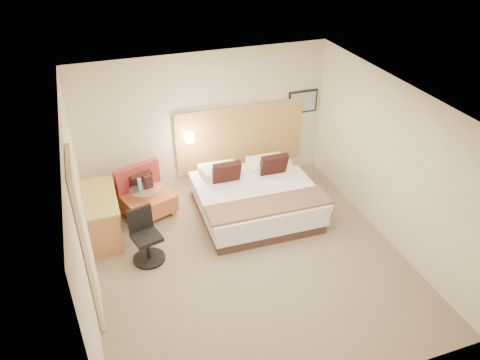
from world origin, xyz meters
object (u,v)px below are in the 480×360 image
object	(u,v)px
desk	(101,205)
bed	(255,197)
lounge_chair	(145,196)
side_table	(147,202)
desk_chair	(146,240)

from	to	relation	value
desk	bed	bearing A→B (deg)	-5.14
lounge_chair	side_table	bearing A→B (deg)	-92.90
side_table	desk_chair	size ratio (longest dim) A/B	0.78
desk	desk_chair	distance (m)	1.07
side_table	desk	size ratio (longest dim) A/B	0.56
lounge_chair	desk	world-z (taller)	lounge_chair
desk_chair	side_table	bearing A→B (deg)	80.17
bed	lounge_chair	world-z (taller)	bed
side_table	lounge_chair	bearing A→B (deg)	87.10
bed	desk_chair	distance (m)	2.17
bed	desk	world-z (taller)	bed
desk	desk_chair	bearing A→B (deg)	-56.32
bed	desk_chair	world-z (taller)	bed
lounge_chair	desk_chair	world-z (taller)	desk_chair
bed	desk_chair	xyz separation A→B (m)	(-2.08, -0.63, 0.05)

